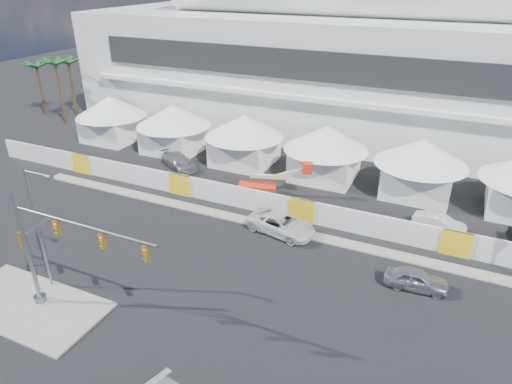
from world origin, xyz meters
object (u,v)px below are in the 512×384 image
at_px(lot_car_c, 179,161).
at_px(traffic_mast, 52,252).
at_px(boom_lift, 264,187).
at_px(lot_car_a, 439,223).
at_px(streetlight_median, 39,222).
at_px(pickup_curb, 281,224).
at_px(sedan_silver, 416,279).

bearing_deg(lot_car_c, traffic_mast, -134.50).
height_order(traffic_mast, boom_lift, traffic_mast).
bearing_deg(traffic_mast, lot_car_a, 44.98).
xyz_separation_m(lot_car_c, streetlight_median, (3.70, -20.55, 4.29)).
distance_m(pickup_curb, boom_lift, 6.76).
bearing_deg(lot_car_c, pickup_curb, -87.82).
relative_size(pickup_curb, traffic_mast, 0.55).
height_order(sedan_silver, lot_car_c, lot_car_c).
distance_m(lot_car_c, boom_lift, 11.15).
distance_m(pickup_curb, traffic_mast, 17.15).
xyz_separation_m(streetlight_median, boom_lift, (7.21, 18.26, -4.10)).
distance_m(sedan_silver, pickup_curb, 11.12).
bearing_deg(pickup_curb, streetlight_median, 149.35).
distance_m(pickup_curb, lot_car_a, 12.79).
bearing_deg(pickup_curb, lot_car_c, 72.99).
height_order(sedan_silver, boom_lift, boom_lift).
relative_size(lot_car_c, streetlight_median, 0.60).
height_order(sedan_silver, pickup_curb, pickup_curb).
bearing_deg(boom_lift, sedan_silver, -46.17).
height_order(pickup_curb, lot_car_c, pickup_curb).
relative_size(pickup_curb, lot_car_a, 1.36).
height_order(lot_car_a, traffic_mast, traffic_mast).
bearing_deg(pickup_curb, lot_car_a, -52.95).
bearing_deg(traffic_mast, pickup_curb, 58.98).
relative_size(lot_car_a, traffic_mast, 0.41).
bearing_deg(traffic_mast, streetlight_median, 148.48).
height_order(lot_car_c, boom_lift, boom_lift).
relative_size(lot_car_c, boom_lift, 0.73).
bearing_deg(streetlight_median, traffic_mast, -31.52).
bearing_deg(boom_lift, pickup_curb, -70.91).
xyz_separation_m(sedan_silver, streetlight_median, (-21.95, -10.00, 4.33)).
relative_size(pickup_curb, boom_lift, 0.80).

